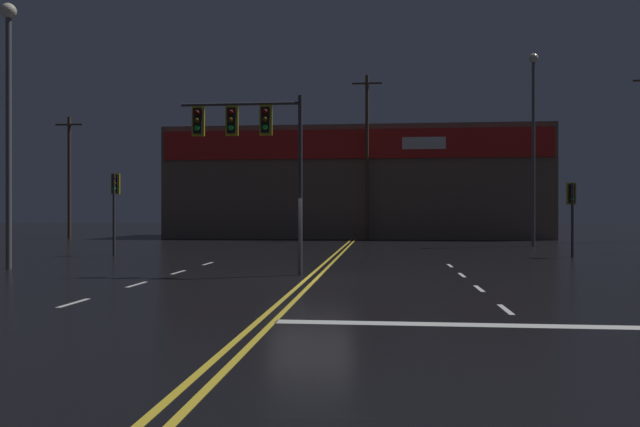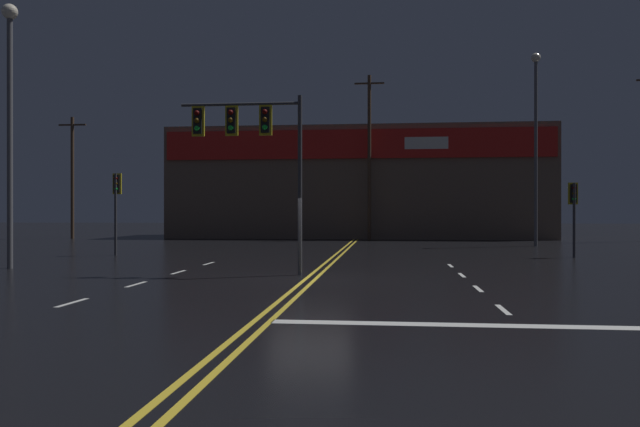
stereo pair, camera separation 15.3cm
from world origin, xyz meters
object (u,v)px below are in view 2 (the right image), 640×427
Objects in this scene: traffic_signal_corner_northeast at (573,202)px; streetlight_median_approach at (536,126)px; traffic_signal_corner_northwest at (116,195)px; streetlight_near_left at (10,100)px; traffic_signal_median at (249,135)px.

traffic_signal_corner_northeast is 10.72m from streetlight_median_approach.
traffic_signal_corner_northwest reaches higher than traffic_signal_corner_northeast.
streetlight_median_approach is at bearing 37.89° from streetlight_near_left.
traffic_signal_corner_northwest is 0.41× the size of streetlight_near_left.
traffic_signal_median is 23.24m from streetlight_median_approach.
traffic_signal_median is at bearing -125.65° from streetlight_median_approach.
traffic_signal_median is 1.50× the size of traffic_signal_corner_northwest.
traffic_signal_corner_northwest is at bearing -177.90° from traffic_signal_corner_northeast.
streetlight_near_left is at bearing -142.11° from streetlight_median_approach.
traffic_signal_median is at bearing -144.60° from traffic_signal_corner_northeast.
traffic_signal_median reaches higher than traffic_signal_corner_northeast.
streetlight_near_left is (-21.99, -7.95, 3.62)m from traffic_signal_corner_northeast.
traffic_signal_corner_northwest is (-21.19, -0.78, 0.38)m from traffic_signal_corner_northeast.
traffic_signal_median is at bearing -7.57° from streetlight_near_left.
streetlight_near_left is (-0.80, -7.18, 3.25)m from traffic_signal_corner_northwest.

